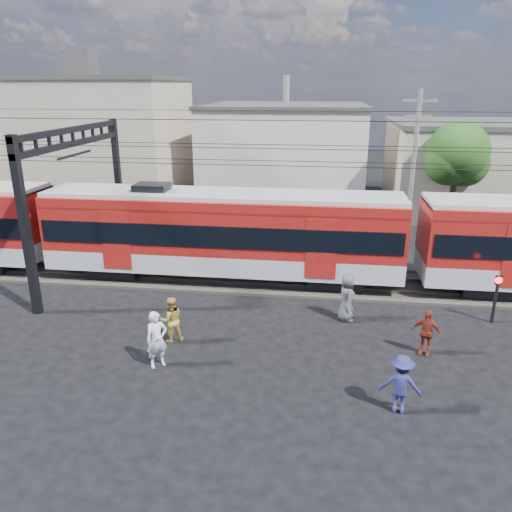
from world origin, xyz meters
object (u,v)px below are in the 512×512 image
object	(u,v)px
crossing_signal	(497,290)
pedestrian_c	(401,384)
commuter_train	(227,231)
pedestrian_a	(157,339)

from	to	relation	value
crossing_signal	pedestrian_c	bearing A→B (deg)	-124.94
commuter_train	crossing_signal	bearing A→B (deg)	-15.19
commuter_train	crossing_signal	distance (m)	11.35
pedestrian_a	crossing_signal	size ratio (longest dim) A/B	0.99
pedestrian_c	crossing_signal	size ratio (longest dim) A/B	0.91
pedestrian_a	commuter_train	bearing A→B (deg)	46.20
commuter_train	crossing_signal	xyz separation A→B (m)	(10.90, -2.96, -1.06)
pedestrian_c	crossing_signal	xyz separation A→B (m)	(4.31, 6.17, 0.46)
pedestrian_a	pedestrian_c	distance (m)	7.56
pedestrian_c	pedestrian_a	bearing A→B (deg)	-2.60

